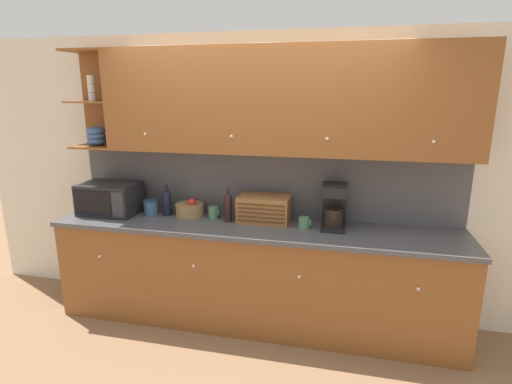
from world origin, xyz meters
name	(u,v)px	position (x,y,z in m)	size (l,w,h in m)	color
ground_plane	(261,303)	(0.00, 0.00, 0.00)	(24.00, 24.00, 0.00)	#896647
wall_back	(262,178)	(0.00, 0.03, 1.30)	(6.00, 0.06, 2.60)	silver
counter_unit	(254,274)	(0.00, -0.31, 0.47)	(3.62, 0.66, 0.95)	brown
backsplash_panel	(261,183)	(0.00, -0.01, 1.25)	(3.60, 0.01, 0.62)	#4C4C51
upper_cabinets	(277,101)	(0.17, -0.16, 2.01)	(3.60, 0.34, 0.90)	brown
microwave	(110,198)	(-1.42, -0.28, 1.09)	(0.54, 0.38, 0.30)	black
storage_canister	(151,207)	(-1.02, -0.24, 1.02)	(0.14, 0.14, 0.14)	#33567A
second_wine_bottle	(167,201)	(-0.87, -0.21, 1.08)	(0.09, 0.09, 0.29)	black
fruit_basket	(190,209)	(-0.65, -0.17, 1.01)	(0.26, 0.26, 0.18)	#937047
mug_blue_second	(214,212)	(-0.41, -0.20, 1.00)	(0.10, 0.09, 0.11)	#4C845B
wine_bottle	(228,206)	(-0.25, -0.26, 1.09)	(0.07, 0.07, 0.32)	black
bread_box	(264,209)	(0.07, -0.18, 1.06)	(0.46, 0.29, 0.24)	#996033
mug	(304,223)	(0.44, -0.29, 0.99)	(0.11, 0.10, 0.09)	#4C845B
coffee_maker	(334,205)	(0.69, -0.21, 1.15)	(0.21, 0.27, 0.39)	black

